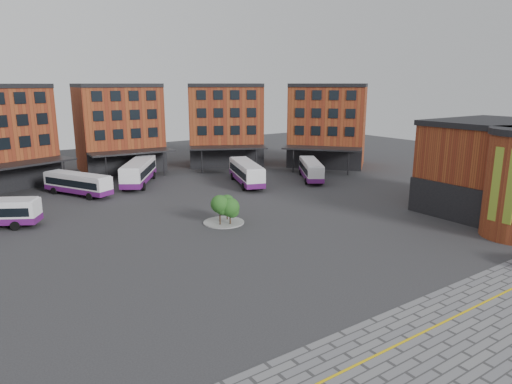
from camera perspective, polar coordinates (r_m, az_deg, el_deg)
ground at (r=38.95m, az=2.53°, el=-8.72°), size 160.00×160.00×0.00m
yellow_line at (r=31.64m, az=21.73°, el=-15.21°), size 26.00×0.15×0.02m
main_building at (r=69.47m, az=-20.32°, el=6.48°), size 94.14×42.48×14.60m
east_building at (r=57.47m, az=28.10°, el=2.46°), size 17.40×15.40×10.60m
tree_island at (r=48.50m, az=-3.75°, el=-1.94°), size 4.40×4.40×3.32m
bus_c at (r=65.38m, az=-21.39°, el=0.99°), size 6.96×10.46×2.96m
bus_d at (r=69.66m, az=-14.42°, el=2.47°), size 9.10×12.06×3.51m
bus_e at (r=67.47m, az=-1.23°, el=2.46°), size 6.55×12.00×3.32m
bus_f at (r=71.35m, az=6.88°, el=2.82°), size 7.81×10.23×2.99m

